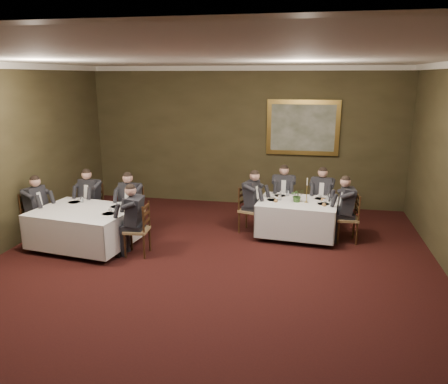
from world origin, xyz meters
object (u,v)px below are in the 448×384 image
(chair_sec_backright, at_px, (132,221))
(painting, at_px, (303,128))
(diner_main_backleft, at_px, (283,201))
(diner_main_endleft, at_px, (251,209))
(diner_sec_backright, at_px, (132,211))
(chair_sec_backleft, at_px, (93,216))
(table_second, at_px, (84,225))
(chair_sec_endleft, at_px, (37,227))
(diner_main_backright, at_px, (321,204))
(chair_main_endright, at_px, (347,228))
(candlestick, at_px, (307,193))
(diner_main_endright, at_px, (347,217))
(centerpiece, at_px, (297,195))
(chair_main_endleft, at_px, (250,219))
(table_main, at_px, (297,216))
(diner_sec_endright, at_px, (137,229))
(chair_main_backright, at_px, (321,214))
(diner_sec_backleft, at_px, (91,207))
(chair_main_backleft, at_px, (283,210))
(chair_sec_endright, at_px, (138,240))
(diner_sec_endleft, at_px, (36,216))

(chair_sec_backright, distance_m, painting, 4.70)
(diner_main_backleft, bearing_deg, diner_main_endleft, 47.15)
(diner_sec_backright, height_order, painting, painting)
(chair_sec_backleft, bearing_deg, diner_sec_backright, 177.85)
(table_second, height_order, painting, painting)
(chair_sec_endleft, bearing_deg, diner_main_backright, 120.22)
(chair_main_endright, distance_m, candlestick, 1.07)
(diner_main_endright, bearing_deg, painting, 19.23)
(centerpiece, bearing_deg, diner_main_endleft, 171.62)
(chair_main_endleft, bearing_deg, table_main, 100.51)
(chair_main_endright, height_order, chair_sec_backleft, same)
(chair_main_endleft, bearing_deg, diner_sec_endright, -32.91)
(chair_main_backright, height_order, centerpiece, centerpiece)
(table_main, xyz_separation_m, diner_main_endleft, (-0.99, 0.10, 0.06))
(table_main, bearing_deg, diner_main_endright, -5.56)
(diner_main_backright, height_order, chair_main_endright, diner_main_backright)
(diner_main_endright, xyz_separation_m, diner_sec_endright, (-3.89, -1.45, 0.00))
(diner_sec_backleft, distance_m, diner_sec_backright, 0.99)
(diner_sec_backleft, bearing_deg, painting, -143.33)
(centerpiece, height_order, candlestick, candlestick)
(candlestick, bearing_deg, diner_sec_backleft, -175.66)
(diner_sec_backleft, bearing_deg, chair_sec_backright, 179.20)
(chair_main_backleft, xyz_separation_m, chair_sec_backright, (-3.08, -1.37, 0.00))
(diner_sec_backleft, relative_size, candlestick, 2.57)
(chair_sec_endright, xyz_separation_m, painting, (2.89, 3.73, 1.74))
(centerpiece, bearing_deg, chair_main_backleft, 110.27)
(chair_sec_endleft, bearing_deg, chair_sec_endright, 93.29)
(table_second, height_order, chair_main_backleft, chair_main_backleft)
(table_main, xyz_separation_m, chair_main_endright, (1.00, -0.10, -0.17))
(diner_sec_endright, height_order, candlestick, diner_sec_endright)
(table_second, bearing_deg, diner_main_backleft, 31.12)
(chair_main_backright, relative_size, diner_sec_endright, 0.74)
(diner_sec_backright, distance_m, diner_sec_endleft, 1.90)
(centerpiece, bearing_deg, chair_sec_endleft, -167.12)
(chair_main_endright, height_order, diner_sec_backleft, diner_sec_backleft)
(chair_sec_backleft, height_order, chair_sec_endleft, same)
(chair_main_backright, distance_m, painting, 2.30)
(diner_sec_backright, bearing_deg, table_second, 61.47)
(chair_sec_endright, bearing_deg, diner_sec_endleft, 77.54)
(chair_main_endright, bearing_deg, diner_sec_endright, 106.25)
(centerpiece, bearing_deg, candlestick, -0.84)
(chair_sec_backright, xyz_separation_m, diner_sec_backright, (-0.00, -0.01, 0.23))
(chair_sec_backright, bearing_deg, diner_sec_backleft, 0.04)
(diner_main_backright, xyz_separation_m, diner_main_endright, (0.49, -0.86, 0.00))
(table_main, relative_size, diner_main_endright, 1.27)
(chair_sec_backleft, xyz_separation_m, diner_sec_endright, (1.51, -1.16, 0.23))
(chair_main_backleft, bearing_deg, chair_sec_backright, 21.94)
(diner_sec_backleft, bearing_deg, chair_main_backright, -160.37)
(chair_sec_endright, relative_size, diner_sec_endleft, 0.74)
(diner_main_endright, xyz_separation_m, diner_sec_backright, (-4.41, -0.43, 0.00))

